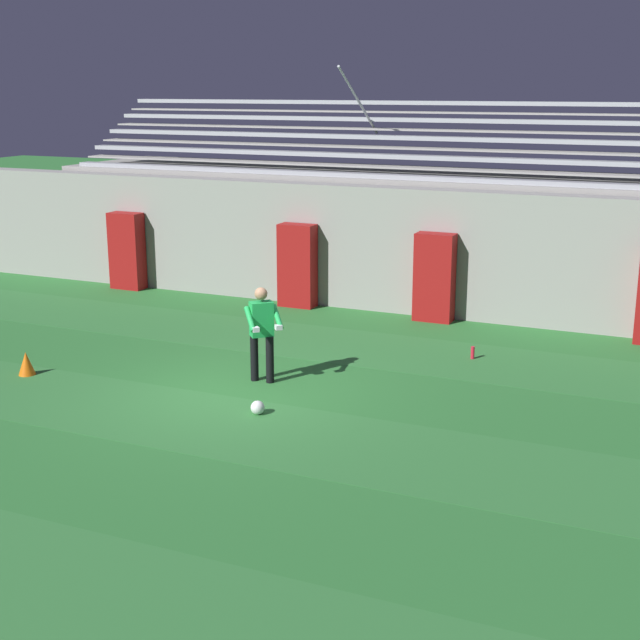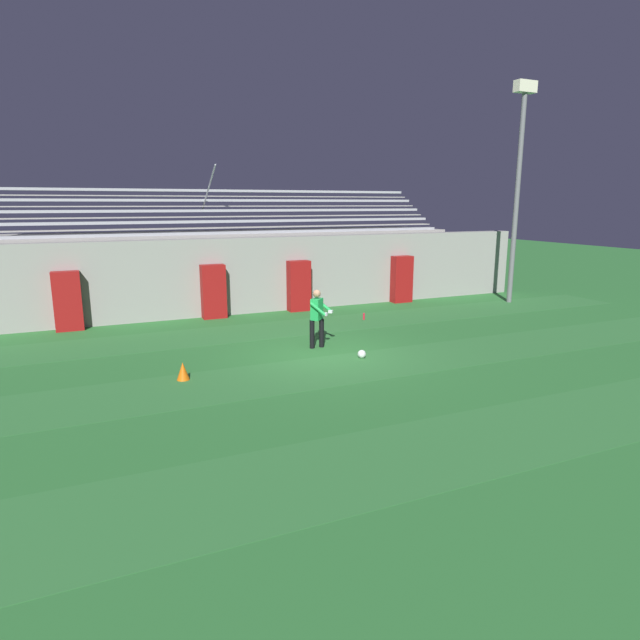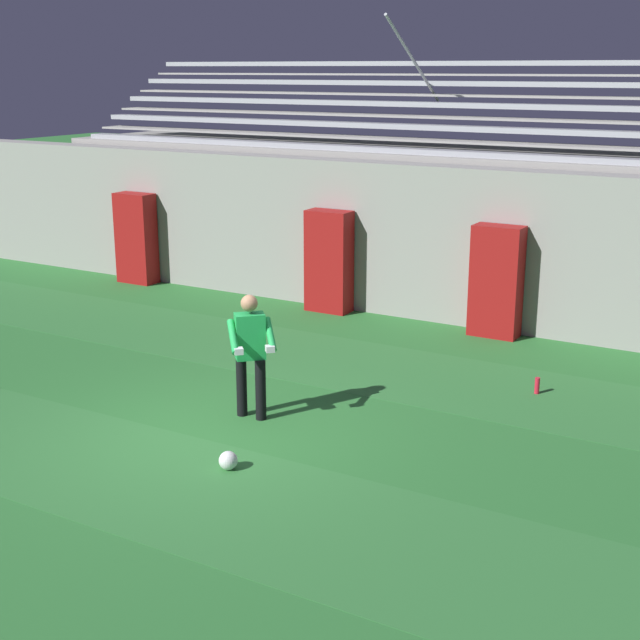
# 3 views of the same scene
# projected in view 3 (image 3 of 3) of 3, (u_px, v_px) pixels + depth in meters

# --- Properties ---
(ground_plane) EXTENTS (80.00, 80.00, 0.00)m
(ground_plane) POSITION_uv_depth(u_px,v_px,m) (210.00, 435.00, 11.22)
(ground_plane) COLOR #2D7533
(turf_stripe_mid) EXTENTS (28.00, 2.34, 0.01)m
(turf_stripe_mid) POSITION_uv_depth(u_px,v_px,m) (140.00, 475.00, 10.12)
(turf_stripe_mid) COLOR #337A38
(turf_stripe_mid) RESTS_ON ground
(turf_stripe_far) EXTENTS (28.00, 2.34, 0.01)m
(turf_stripe_far) POSITION_uv_depth(u_px,v_px,m) (338.00, 362.00, 14.02)
(turf_stripe_far) COLOR #337A38
(turf_stripe_far) RESTS_ON ground
(back_wall) EXTENTS (24.00, 0.60, 2.80)m
(back_wall) POSITION_uv_depth(u_px,v_px,m) (422.00, 242.00, 16.26)
(back_wall) COLOR #999691
(back_wall) RESTS_ON ground
(padding_pillar_gate_left) EXTENTS (0.84, 0.44, 1.92)m
(padding_pillar_gate_left) POSITION_uv_depth(u_px,v_px,m) (329.00, 261.00, 16.71)
(padding_pillar_gate_left) COLOR maroon
(padding_pillar_gate_left) RESTS_ON ground
(padding_pillar_gate_right) EXTENTS (0.84, 0.44, 1.92)m
(padding_pillar_gate_right) POSITION_uv_depth(u_px,v_px,m) (496.00, 281.00, 15.14)
(padding_pillar_gate_right) COLOR maroon
(padding_pillar_gate_right) RESTS_ON ground
(padding_pillar_far_left) EXTENTS (0.84, 0.44, 1.92)m
(padding_pillar_far_left) POSITION_uv_depth(u_px,v_px,m) (136.00, 238.00, 18.97)
(padding_pillar_far_left) COLOR maroon
(padding_pillar_far_left) RESTS_ON ground
(bleacher_stand) EXTENTS (18.00, 4.05, 5.43)m
(bleacher_stand) POSITION_uv_depth(u_px,v_px,m) (468.00, 218.00, 18.18)
(bleacher_stand) COLOR #999691
(bleacher_stand) RESTS_ON ground
(goalkeeper) EXTENTS (0.74, 0.74, 1.67)m
(goalkeeper) POSITION_uv_depth(u_px,v_px,m) (250.00, 349.00, 11.52)
(goalkeeper) COLOR black
(goalkeeper) RESTS_ON ground
(soccer_ball) EXTENTS (0.22, 0.22, 0.22)m
(soccer_ball) POSITION_uv_depth(u_px,v_px,m) (228.00, 460.00, 10.23)
(soccer_ball) COLOR white
(soccer_ball) RESTS_ON ground
(water_bottle) EXTENTS (0.07, 0.07, 0.24)m
(water_bottle) POSITION_uv_depth(u_px,v_px,m) (537.00, 386.00, 12.61)
(water_bottle) COLOR red
(water_bottle) RESTS_ON ground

